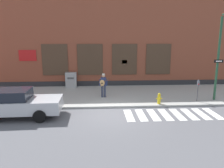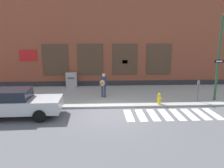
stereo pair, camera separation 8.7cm
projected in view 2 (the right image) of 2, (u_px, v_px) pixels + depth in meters
name	position (u px, v px, depth m)	size (l,w,h in m)	color
ground_plane	(112.00, 114.00, 12.20)	(160.00, 160.00, 0.00)	#56565B
sidewalk	(109.00, 95.00, 16.08)	(28.00, 5.81, 0.12)	#9E9E99
building_backdrop	(107.00, 39.00, 20.02)	(28.00, 4.06, 8.15)	brown
crosswalk	(171.00, 115.00, 12.16)	(5.20, 1.90, 0.01)	silver
red_car	(16.00, 103.00, 11.68)	(4.65, 2.08, 1.53)	#B7BABF
busker	(103.00, 84.00, 15.06)	(0.71, 0.56, 1.67)	#33384C
parking_meter	(198.00, 87.00, 14.05)	(0.13, 0.11, 1.44)	#47474C
utility_box	(72.00, 80.00, 18.18)	(0.89, 0.56, 1.25)	#9E9E9E
fire_hydrant	(159.00, 99.00, 13.66)	(0.38, 0.20, 0.70)	gold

